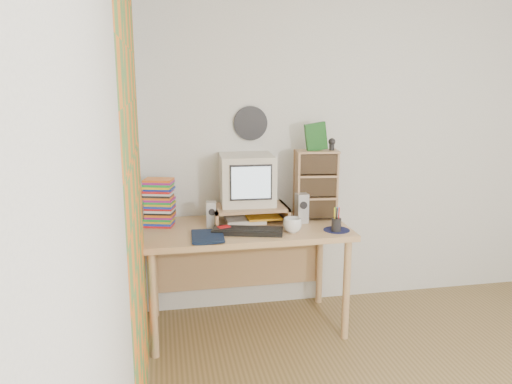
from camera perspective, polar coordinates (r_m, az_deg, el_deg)
name	(u,v)px	position (r m, az deg, el deg)	size (l,w,h in m)	color
back_wall	(368,144)	(3.99, 12.65, 5.32)	(3.50, 3.50, 0.00)	white
left_wall	(118,213)	(1.95, -15.49, -2.30)	(3.50, 3.50, 0.00)	white
curtain	(136,207)	(2.43, -13.58, -1.67)	(2.20, 2.20, 0.00)	orange
wall_disc	(250,123)	(3.68, -0.63, 7.86)	(0.25, 0.25, 0.02)	black
desk	(244,242)	(3.55, -1.37, -5.78)	(1.40, 0.70, 0.75)	tan
monitor_riser	(250,210)	(3.53, -0.69, -2.02)	(0.52, 0.30, 0.12)	tan
crt_monitor	(248,180)	(3.53, -0.98, 1.35)	(0.37, 0.37, 0.35)	beige
speaker_left	(211,214)	(3.43, -5.13, -2.57)	(0.07, 0.07, 0.18)	silver
speaker_right	(302,208)	(3.53, 5.25, -1.85)	(0.08, 0.08, 0.21)	silver
keyboard	(248,231)	(3.30, -0.97, -4.48)	(0.46, 0.15, 0.03)	black
dvd_stack	(159,207)	(3.50, -10.99, -1.67)	(0.19, 0.14, 0.27)	brown
cd_rack	(316,185)	(3.62, 6.91, 0.81)	(0.30, 0.16, 0.50)	tan
mug	(293,225)	(3.32, 4.20, -3.80)	(0.12, 0.12, 0.10)	white
diary	(192,235)	(3.21, -7.38, -4.92)	(0.25, 0.19, 0.05)	#0E1933
mousepad	(337,230)	(3.41, 9.20, -4.30)	(0.18, 0.18, 0.00)	#101137
pen_cup	(336,222)	(3.36, 9.17, -3.44)	(0.06, 0.06, 0.13)	black
papers	(252,219)	(3.57, -0.47, -3.10)	(0.27, 0.20, 0.04)	white
red_box	(224,229)	(3.33, -3.68, -4.26)	(0.08, 0.05, 0.04)	red
game_box	(316,137)	(3.56, 6.87, 6.29)	(0.15, 0.03, 0.19)	#175019
webcam	(332,144)	(3.60, 8.66, 5.43)	(0.05, 0.05, 0.09)	black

